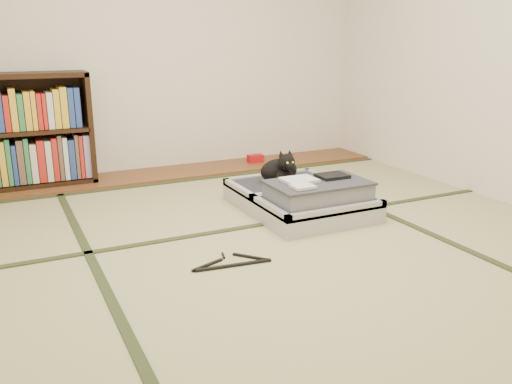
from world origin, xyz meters
name	(u,v)px	position (x,y,z in m)	size (l,w,h in m)	color
floor	(274,249)	(0.00, 0.00, 0.00)	(4.50, 4.50, 0.00)	tan
wood_strip	(172,173)	(0.00, 2.00, 0.01)	(4.00, 0.50, 0.02)	brown
red_item	(255,158)	(0.86, 2.03, 0.06)	(0.15, 0.09, 0.07)	#B90E13
tatami_borders	(240,223)	(0.00, 0.49, 0.00)	(4.00, 4.50, 0.01)	#2D381E
suitcase	(302,198)	(0.50, 0.52, 0.10)	(0.76, 1.01, 0.30)	#A9A9AE
cat	(281,170)	(0.48, 0.81, 0.25)	(0.34, 0.34, 0.27)	black
cable_coil	(299,178)	(0.66, 0.85, 0.16)	(0.10, 0.10, 0.03)	white
hanger	(231,263)	(-0.32, -0.10, 0.01)	(0.45, 0.22, 0.01)	black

